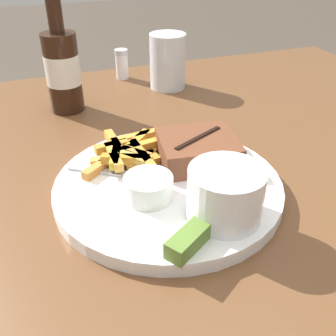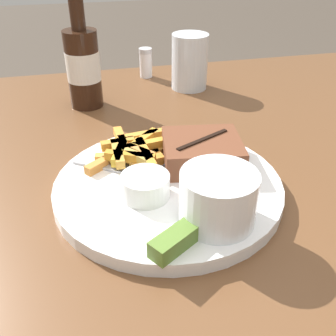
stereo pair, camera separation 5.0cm
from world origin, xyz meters
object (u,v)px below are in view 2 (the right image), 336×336
at_px(dipping_sauce_cup, 145,185).
at_px(drinking_glass, 190,62).
at_px(salt_shaker, 146,63).
at_px(dinner_plate, 168,187).
at_px(pickle_spear, 176,240).
at_px(coleslaw_cup, 218,195).
at_px(fork_utensil, 114,169).
at_px(steak_portion, 202,151).
at_px(beer_bottle, 83,64).
at_px(knife_utensil, 173,164).

relative_size(dipping_sauce_cup, drinking_glass, 0.53).
distance_m(drinking_glass, salt_shaker, 0.12).
xyz_separation_m(dinner_plate, salt_shaker, (0.06, 0.45, 0.02)).
distance_m(dinner_plate, pickle_spear, 0.12).
distance_m(dinner_plate, coleslaw_cup, 0.10).
distance_m(coleslaw_cup, dipping_sauce_cup, 0.10).
bearing_deg(dipping_sauce_cup, fork_utensil, 114.38).
height_order(steak_portion, pickle_spear, steak_portion).
height_order(dipping_sauce_cup, fork_utensil, dipping_sauce_cup).
relative_size(steak_portion, coleslaw_cup, 1.37).
bearing_deg(dinner_plate, salt_shaker, 82.95).
xyz_separation_m(dinner_plate, steak_portion, (0.06, 0.03, 0.03)).
bearing_deg(coleslaw_cup, dinner_plate, 111.76).
relative_size(drinking_glass, salt_shaker, 1.73).
distance_m(dinner_plate, drinking_glass, 0.39).
height_order(dinner_plate, pickle_spear, pickle_spear).
bearing_deg(beer_bottle, dinner_plate, -74.94).
distance_m(dinner_plate, salt_shaker, 0.46).
bearing_deg(dipping_sauce_cup, pickle_spear, -82.12).
height_order(knife_utensil, beer_bottle, beer_bottle).
xyz_separation_m(pickle_spear, fork_utensil, (-0.04, 0.16, -0.01)).
bearing_deg(dipping_sauce_cup, salt_shaker, 79.30).
bearing_deg(fork_utensil, knife_utensil, 27.20).
height_order(dinner_plate, beer_bottle, beer_bottle).
height_order(coleslaw_cup, pickle_spear, coleslaw_cup).
bearing_deg(knife_utensil, beer_bottle, 60.45).
bearing_deg(drinking_glass, knife_utensil, -109.58).
distance_m(coleslaw_cup, beer_bottle, 0.42).
relative_size(coleslaw_cup, pickle_spear, 1.36).
height_order(fork_utensil, beer_bottle, beer_bottle).
height_order(dipping_sauce_cup, knife_utensil, dipping_sauce_cup).
height_order(fork_utensil, drinking_glass, drinking_glass).
bearing_deg(drinking_glass, steak_portion, -103.06).
xyz_separation_m(beer_bottle, drinking_glass, (0.22, 0.05, -0.03)).
bearing_deg(pickle_spear, beer_bottle, 98.36).
bearing_deg(pickle_spear, dipping_sauce_cup, 97.88).
xyz_separation_m(drinking_glass, salt_shaker, (-0.08, 0.09, -0.02)).
xyz_separation_m(knife_utensil, salt_shaker, (0.04, 0.42, 0.01)).
bearing_deg(dinner_plate, dipping_sauce_cup, -143.84).
distance_m(dipping_sauce_cup, salt_shaker, 0.49).
distance_m(coleslaw_cup, fork_utensil, 0.17).
height_order(coleslaw_cup, drinking_glass, drinking_glass).
relative_size(dinner_plate, steak_portion, 2.52).
bearing_deg(steak_portion, dinner_plate, -149.24).
height_order(dipping_sauce_cup, beer_bottle, beer_bottle).
bearing_deg(beer_bottle, steak_portion, -63.48).
bearing_deg(steak_portion, salt_shaker, 90.05).
distance_m(knife_utensil, salt_shaker, 0.42).
relative_size(coleslaw_cup, beer_bottle, 0.38).
xyz_separation_m(steak_portion, pickle_spear, (-0.08, -0.15, -0.01)).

